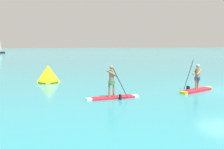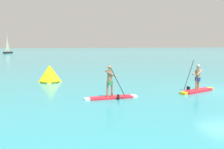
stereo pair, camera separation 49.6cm
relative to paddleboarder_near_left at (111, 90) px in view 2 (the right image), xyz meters
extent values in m
plane|color=teal|center=(7.27, 0.24, -0.44)|extent=(440.00, 440.00, 0.00)
cube|color=red|center=(0.01, 0.01, -0.40)|extent=(2.36, 0.74, 0.09)
cube|color=white|center=(1.33, 0.07, -0.40)|extent=(0.31, 0.46, 0.09)
cube|color=white|center=(-1.30, -0.05, -0.40)|extent=(0.31, 0.39, 0.09)
cylinder|color=#997051|center=(0.05, 0.01, 0.07)|extent=(0.11, 0.11, 0.85)
cylinder|color=#997051|center=(-0.19, 0.00, 0.07)|extent=(0.11, 0.11, 0.85)
cube|color=#338C4C|center=(-0.07, 0.01, 0.40)|extent=(0.27, 0.23, 0.22)
cylinder|color=#997051|center=(-0.07, 0.01, 0.80)|extent=(0.26, 0.26, 0.61)
sphere|color=#997051|center=(-0.07, 0.01, 1.24)|extent=(0.21, 0.21, 0.21)
cylinder|color=#997051|center=(-0.03, 0.16, 0.89)|extent=(0.55, 0.12, 0.37)
cylinder|color=#997051|center=(-0.01, -0.14, 0.89)|extent=(0.55, 0.12, 0.37)
cylinder|color=black|center=(0.30, -0.39, 0.44)|extent=(0.83, 0.07, 1.58)
cube|color=black|center=(0.30, -0.39, -0.34)|extent=(0.09, 0.20, 0.32)
cube|color=red|center=(5.56, 0.40, -0.37)|extent=(2.36, 1.34, 0.14)
cube|color=yellow|center=(4.35, -0.05, -0.37)|extent=(0.41, 0.47, 0.14)
cube|color=yellow|center=(6.78, 0.85, -0.37)|extent=(0.39, 0.42, 0.14)
cylinder|color=#997051|center=(5.44, 0.35, 0.07)|extent=(0.11, 0.11, 0.75)
cylinder|color=#997051|center=(5.63, 0.42, 0.07)|extent=(0.11, 0.11, 0.75)
cube|color=navy|center=(5.54, 0.39, 0.35)|extent=(0.32, 0.30, 0.22)
cylinder|color=#997051|center=(5.54, 0.39, 0.71)|extent=(0.26, 0.26, 0.53)
sphere|color=#997051|center=(5.54, 0.39, 1.11)|extent=(0.21, 0.21, 0.21)
cylinder|color=white|center=(5.54, 0.39, 1.20)|extent=(0.18, 0.18, 0.06)
cylinder|color=#997051|center=(5.54, 0.23, 0.78)|extent=(0.54, 0.30, 0.37)
cylinder|color=#997051|center=(5.44, 0.51, 0.78)|extent=(0.54, 0.30, 0.37)
cylinder|color=black|center=(5.07, 0.63, 0.59)|extent=(0.83, 0.34, 1.81)
cube|color=black|center=(5.07, 0.63, -0.28)|extent=(0.14, 0.22, 0.32)
pyramid|color=yellow|center=(-3.26, 6.57, 0.22)|extent=(1.38, 1.38, 1.33)
torus|color=olive|center=(-3.26, 6.57, -0.38)|extent=(1.53, 1.53, 0.12)
cube|color=black|center=(-17.87, 74.06, -0.15)|extent=(2.48, 4.72, 0.57)
cylinder|color=#B2B2B7|center=(-17.87, 74.06, 3.25)|extent=(0.12, 0.12, 6.24)
pyramid|color=beige|center=(-17.87, 74.06, 2.78)|extent=(0.63, 1.99, 5.09)
camera|label=1|loc=(-3.44, -11.91, 2.42)|focal=37.62mm
camera|label=2|loc=(-2.96, -12.04, 2.42)|focal=37.62mm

